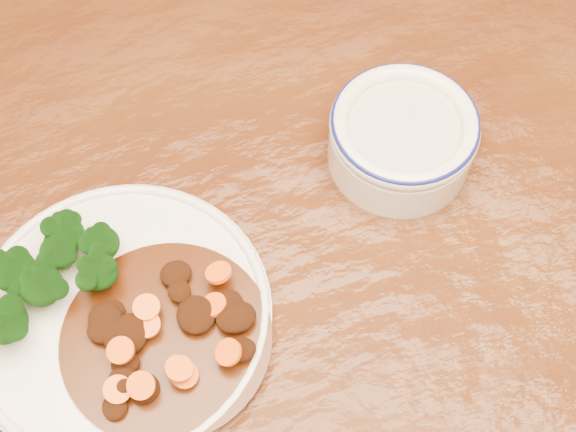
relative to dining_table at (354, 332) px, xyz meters
name	(u,v)px	position (x,y,z in m)	size (l,w,h in m)	color
dining_table	(354,332)	(0.00, 0.00, 0.00)	(1.55, 0.99, 0.75)	#50290E
dinner_plate	(121,315)	(-0.19, 0.04, 0.09)	(0.25, 0.25, 0.02)	white
broccoli_florets	(49,273)	(-0.24, 0.09, 0.12)	(0.12, 0.09, 0.04)	#659A4F
mince_stew	(161,335)	(-0.17, 0.01, 0.10)	(0.17, 0.17, 0.03)	#462007
dip_bowl	(402,137)	(0.08, 0.12, 0.11)	(0.13, 0.13, 0.06)	white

